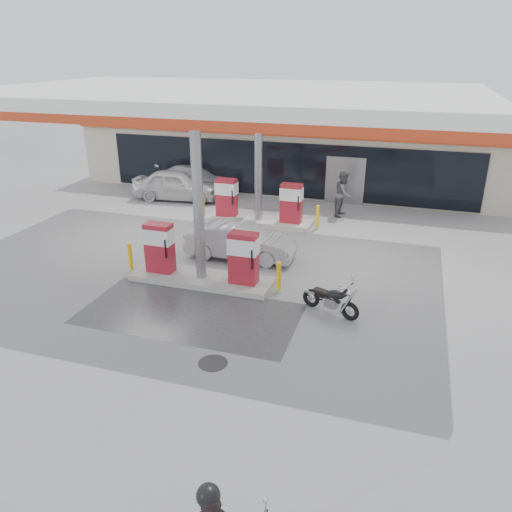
{
  "coord_description": "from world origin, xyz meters",
  "views": [
    {
      "loc": [
        5.9,
        -11.01,
        6.79
      ],
      "look_at": [
        1.87,
        1.76,
        1.2
      ],
      "focal_mm": 35.0,
      "sensor_mm": 36.0,
      "label": 1
    }
  ],
  "objects": [
    {
      "name": "ground",
      "position": [
        0.0,
        0.0,
        0.0
      ],
      "size": [
        90.0,
        90.0,
        0.0
      ],
      "primitive_type": "plane",
      "color": "gray",
      "rests_on": "ground"
    },
    {
      "name": "wet_patch",
      "position": [
        0.5,
        0.0,
        0.0
      ],
      "size": [
        6.0,
        3.0,
        0.0
      ],
      "primitive_type": "cube",
      "color": "#4C4C4F",
      "rests_on": "ground"
    },
    {
      "name": "drain_cover",
      "position": [
        2.0,
        -2.0,
        0.0
      ],
      "size": [
        0.7,
        0.7,
        0.01
      ],
      "primitive_type": "cylinder",
      "color": "#38383A",
      "rests_on": "ground"
    },
    {
      "name": "store_building",
      "position": [
        0.01,
        15.94,
        2.01
      ],
      "size": [
        22.0,
        8.22,
        4.0
      ],
      "color": "#AAA28F",
      "rests_on": "ground"
    },
    {
      "name": "canopy",
      "position": [
        0.0,
        5.0,
        5.27
      ],
      "size": [
        16.0,
        10.02,
        5.51
      ],
      "color": "silver",
      "rests_on": "ground"
    },
    {
      "name": "pump_island_near",
      "position": [
        0.0,
        2.0,
        0.71
      ],
      "size": [
        5.14,
        1.3,
        1.78
      ],
      "color": "#9E9E99",
      "rests_on": "ground"
    },
    {
      "name": "pump_island_far",
      "position": [
        0.0,
        8.0,
        0.71
      ],
      "size": [
        5.14,
        1.3,
        1.78
      ],
      "color": "#9E9E99",
      "rests_on": "ground"
    },
    {
      "name": "parked_motorcycle",
      "position": [
        4.22,
        1.19,
        0.4
      ],
      "size": [
        1.7,
        0.93,
        0.91
      ],
      "rotation": [
        0.0,
        0.0,
        -0.37
      ],
      "color": "black",
      "rests_on": "ground"
    },
    {
      "name": "sedan_white",
      "position": [
        -4.79,
        10.2,
        0.72
      ],
      "size": [
        4.39,
        2.19,
        1.43
      ],
      "primitive_type": "imported",
      "rotation": [
        0.0,
        0.0,
        1.69
      ],
      "color": "silver",
      "rests_on": "ground"
    },
    {
      "name": "attendant",
      "position": [
        3.22,
        10.09,
        0.99
      ],
      "size": [
        0.88,
        1.06,
        1.97
      ],
      "primitive_type": "imported",
      "rotation": [
        0.0,
        0.0,
        1.42
      ],
      "color": "#57565B",
      "rests_on": "ground"
    },
    {
      "name": "hatchback_silver",
      "position": [
        0.53,
        4.2,
        0.62
      ],
      "size": [
        3.81,
        1.38,
        1.25
      ],
      "primitive_type": "imported",
      "rotation": [
        0.0,
        0.0,
        1.59
      ],
      "color": "#A1A4A9",
      "rests_on": "ground"
    },
    {
      "name": "parked_car_left",
      "position": [
        -4.5,
        12.0,
        0.65
      ],
      "size": [
        4.8,
        2.98,
        1.3
      ],
      "primitive_type": "imported",
      "rotation": [
        0.0,
        0.0,
        1.29
      ],
      "color": "#A9ABB1",
      "rests_on": "ground"
    }
  ]
}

